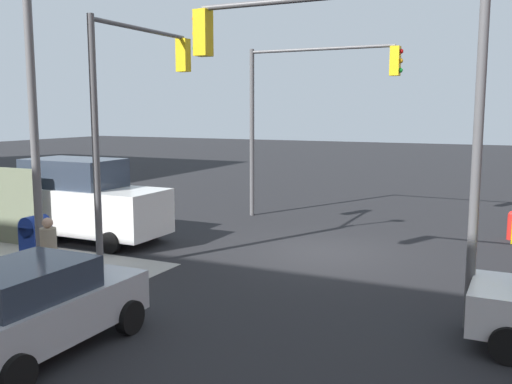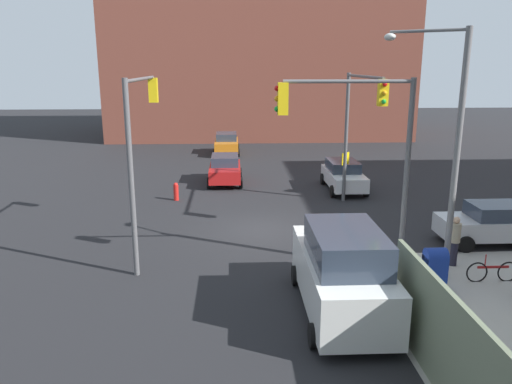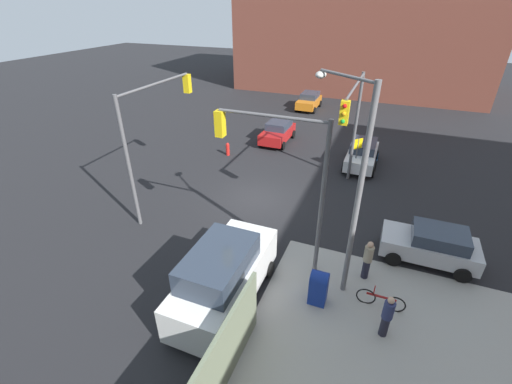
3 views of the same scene
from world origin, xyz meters
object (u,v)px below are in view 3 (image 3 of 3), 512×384
traffic_signal_se_corner (154,122)px  pedestrian_crossing (387,316)px  hatchback_orange (309,101)px  mailbox_blue (319,286)px  van_white_delivery (224,276)px  pedestrian_waiting (368,259)px  street_lamp_corner (352,179)px  bicycle_at_crosswalk (376,163)px  coupe_silver (431,244)px  hatchback_white (362,154)px  fire_hydrant (228,149)px  bicycle_leaning_on_fence (380,300)px  traffic_signal_nw_corner (353,117)px  traffic_signal_ne_corner (281,165)px  sedan_red (278,132)px

traffic_signal_se_corner → pedestrian_crossing: traffic_signal_se_corner is taller
hatchback_orange → pedestrian_crossing: pedestrian_crossing is taller
mailbox_blue → van_white_delivery: bearing=-68.2°
traffic_signal_se_corner → pedestrian_waiting: traffic_signal_se_corner is taller
street_lamp_corner → bicycle_at_crosswalk: (-11.78, 0.50, -4.35)m
mailbox_blue → coupe_silver: 5.68m
mailbox_blue → hatchback_white: hatchback_white is taller
pedestrian_waiting → bicycle_at_crosswalk: pedestrian_waiting is taller
van_white_delivery → bicycle_at_crosswalk: van_white_delivery is taller
fire_hydrant → van_white_delivery: bearing=25.7°
mailbox_blue → bicycle_leaning_on_fence: mailbox_blue is taller
fire_hydrant → bicycle_leaning_on_fence: bearing=47.1°
mailbox_blue → bicycle_leaning_on_fence: (-0.60, 2.20, -0.42)m
fire_hydrant → coupe_silver: bearing=61.6°
hatchback_orange → pedestrian_waiting: bearing=19.6°
street_lamp_corner → hatchback_white: (-11.81, -0.52, -3.86)m
traffic_signal_se_corner → van_white_delivery: 8.86m
street_lamp_corner → pedestrian_crossing: size_ratio=4.63×
traffic_signal_nw_corner → fire_hydrant: (-2.89, -8.70, -4.19)m
hatchback_orange → bicycle_at_crosswalk: 14.30m
traffic_signal_se_corner → coupe_silver: 13.95m
coupe_silver → mailbox_blue: bearing=-43.6°
hatchback_orange → coupe_silver: bearing=26.9°
traffic_signal_ne_corner → street_lamp_corner: size_ratio=0.81×
bicycle_at_crosswalk → sedan_red: bearing=-105.0°
coupe_silver → hatchback_white: same height
traffic_signal_ne_corner → hatchback_orange: traffic_signal_ne_corner is taller
traffic_signal_nw_corner → hatchback_orange: (-16.72, -6.22, -3.83)m
hatchback_orange → sedan_red: same height
fire_hydrant → coupe_silver: (7.09, 13.11, 0.36)m
bicycle_leaning_on_fence → pedestrian_waiting: bearing=-153.5°
traffic_signal_ne_corner → fire_hydrant: traffic_signal_ne_corner is taller
traffic_signal_se_corner → van_white_delivery: (5.23, 6.30, -3.37)m
street_lamp_corner → fire_hydrant: street_lamp_corner is taller
traffic_signal_nw_corner → bicycle_at_crosswalk: 6.55m
traffic_signal_nw_corner → bicycle_leaning_on_fence: 9.25m
pedestrian_crossing → bicycle_at_crosswalk: size_ratio=0.99×
traffic_signal_nw_corner → street_lamp_corner: size_ratio=0.81×
van_white_delivery → traffic_signal_nw_corner: bearing=164.3°
coupe_silver → van_white_delivery: van_white_delivery is taller
street_lamp_corner → hatchback_orange: street_lamp_corner is taller
street_lamp_corner → sedan_red: bearing=-152.5°
pedestrian_waiting → mailbox_blue: bearing=-172.5°
pedestrian_waiting → street_lamp_corner: bearing=172.4°
fire_hydrant → traffic_signal_nw_corner: bearing=71.7°
traffic_signal_se_corner → hatchback_orange: 21.60m
fire_hydrant → hatchback_orange: hatchback_orange is taller
traffic_signal_se_corner → mailbox_blue: traffic_signal_se_corner is taller
traffic_signal_se_corner → hatchback_white: traffic_signal_se_corner is taller
hatchback_orange → bicycle_at_crosswalk: bearing=32.7°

